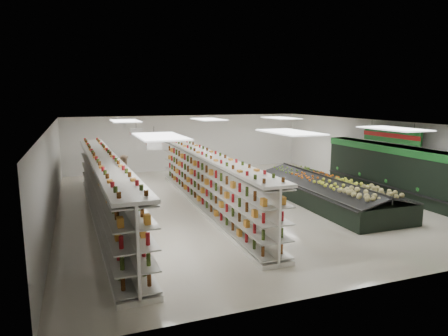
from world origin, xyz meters
name	(u,v)px	position (x,y,z in m)	size (l,w,h in m)	color
floor	(239,201)	(0.00, 0.00, 0.00)	(16.00, 16.00, 0.00)	beige
ceiling	(240,123)	(0.00, 0.00, 3.20)	(14.00, 16.00, 0.02)	white
wall_back	(188,143)	(0.00, 8.00, 1.60)	(14.00, 0.02, 3.20)	white
wall_front	(379,218)	(0.00, -8.00, 1.60)	(14.00, 0.02, 3.20)	white
wall_left	(52,174)	(-7.00, 0.00, 1.60)	(0.02, 16.00, 3.20)	white
wall_right	(379,155)	(7.00, 0.00, 1.60)	(0.02, 16.00, 3.20)	white
produce_wall_case	(394,168)	(6.53, -1.50, 1.24)	(0.93, 8.00, 2.20)	black
aisle_sign_near	(154,143)	(-3.80, -2.00, 2.75)	(0.52, 0.06, 0.75)	white
aisle_sign_far	(136,133)	(-3.80, 2.00, 2.75)	(0.52, 0.06, 0.75)	white
hortifruti_banner	(391,135)	(6.25, -1.50, 2.65)	(0.12, 3.20, 0.95)	#1D6F28
gondola_left	(106,192)	(-5.30, -0.76, 1.01)	(1.35, 12.72, 2.20)	white
gondola_center	(207,183)	(-1.50, -0.35, 0.97)	(1.06, 12.15, 2.10)	white
produce_island	(326,191)	(3.21, -1.44, 0.50)	(2.74, 7.38, 1.10)	black
soda_endcap	(183,164)	(-0.88, 5.63, 0.73)	(1.32, 1.03, 1.51)	#AA1413
shopper_main	(256,206)	(-0.89, -3.58, 0.80)	(0.59, 0.38, 1.61)	silver
shopper_background	(125,174)	(-4.20, 3.21, 0.86)	(0.83, 0.51, 1.72)	tan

